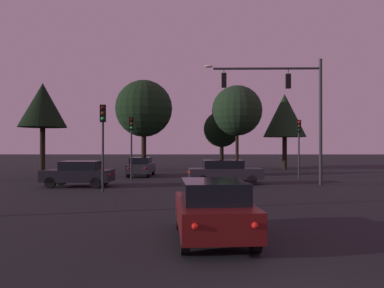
# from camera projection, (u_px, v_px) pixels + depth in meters

# --- Properties ---
(ground_plane) EXTENTS (168.00, 168.00, 0.00)m
(ground_plane) POSITION_uv_depth(u_px,v_px,m) (214.00, 177.00, 29.55)
(ground_plane) COLOR black
(ground_plane) RESTS_ON ground
(traffic_signal_mast_arm) EXTENTS (7.34, 0.39, 7.82)m
(traffic_signal_mast_arm) POSITION_uv_depth(u_px,v_px,m) (288.00, 98.00, 23.60)
(traffic_signal_mast_arm) COLOR #232326
(traffic_signal_mast_arm) RESTS_ON ground
(traffic_light_corner_left) EXTENTS (0.33, 0.37, 4.40)m
(traffic_light_corner_left) POSITION_uv_depth(u_px,v_px,m) (131.00, 136.00, 26.10)
(traffic_light_corner_left) COLOR #232326
(traffic_light_corner_left) RESTS_ON ground
(traffic_light_corner_right) EXTENTS (0.33, 0.37, 4.56)m
(traffic_light_corner_right) POSITION_uv_depth(u_px,v_px,m) (103.00, 130.00, 19.81)
(traffic_light_corner_right) COLOR #232326
(traffic_light_corner_right) RESTS_ON ground
(traffic_light_median) EXTENTS (0.32, 0.36, 4.31)m
(traffic_light_median) POSITION_uv_depth(u_px,v_px,m) (299.00, 137.00, 27.62)
(traffic_light_median) COLOR #232326
(traffic_light_median) RESTS_ON ground
(car_nearside_lane) EXTENTS (2.09, 4.12, 1.52)m
(car_nearside_lane) POSITION_uv_depth(u_px,v_px,m) (213.00, 209.00, 9.69)
(car_nearside_lane) COLOR #4C0F0F
(car_nearside_lane) RESTS_ON ground
(car_crossing_left) EXTENTS (4.75, 2.15, 1.52)m
(car_crossing_left) POSITION_uv_depth(u_px,v_px,m) (225.00, 172.00, 23.99)
(car_crossing_left) COLOR #232328
(car_crossing_left) RESTS_ON ground
(car_crossing_right) EXTENTS (4.12, 1.99, 1.52)m
(car_crossing_right) POSITION_uv_depth(u_px,v_px,m) (79.00, 173.00, 22.42)
(car_crossing_right) COLOR black
(car_crossing_right) RESTS_ON ground
(car_far_lane) EXTENTS (1.83, 4.49, 1.52)m
(car_far_lane) POSITION_uv_depth(u_px,v_px,m) (141.00, 166.00, 30.29)
(car_far_lane) COLOR #232328
(car_far_lane) RESTS_ON ground
(tree_behind_sign) EXTENTS (3.52, 3.52, 7.10)m
(tree_behind_sign) POSITION_uv_depth(u_px,v_px,m) (43.00, 106.00, 28.18)
(tree_behind_sign) COLOR black
(tree_behind_sign) RESTS_ON ground
(tree_left_far) EXTENTS (4.02, 4.02, 6.33)m
(tree_left_far) POSITION_uv_depth(u_px,v_px,m) (222.00, 129.00, 42.21)
(tree_left_far) COLOR black
(tree_left_far) RESTS_ON ground
(tree_center_horizon) EXTENTS (4.42, 4.42, 7.84)m
(tree_center_horizon) POSITION_uv_depth(u_px,v_px,m) (285.00, 116.00, 39.39)
(tree_center_horizon) COLOR black
(tree_center_horizon) RESTS_ON ground
(tree_right_cluster) EXTENTS (5.64, 5.64, 8.97)m
(tree_right_cluster) POSITION_uv_depth(u_px,v_px,m) (144.00, 109.00, 37.64)
(tree_right_cluster) COLOR black
(tree_right_cluster) RESTS_ON ground
(tree_lot_edge) EXTENTS (4.89, 4.89, 8.31)m
(tree_lot_edge) POSITION_uv_depth(u_px,v_px,m) (237.00, 111.00, 36.86)
(tree_lot_edge) COLOR black
(tree_lot_edge) RESTS_ON ground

